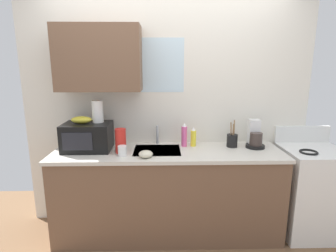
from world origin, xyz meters
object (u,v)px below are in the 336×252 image
object	(u,v)px
paper_towel_roll	(98,111)
coffee_maker	(255,137)
small_bowl	(146,154)
dish_soap_bottle_pink	(184,135)
dish_soap_bottle_yellow	(193,137)
cereal_canister	(121,141)
utensil_crock	(232,140)
mug_white	(122,151)
banana_bunch	(81,120)
microwave	(88,137)
stove_range	(310,190)

from	to	relation	value
paper_towel_roll	coffee_maker	bearing A→B (deg)	0.30
small_bowl	dish_soap_bottle_pink	bearing A→B (deg)	42.89
dish_soap_bottle_yellow	coffee_maker	bearing A→B (deg)	-3.97
small_bowl	cereal_canister	bearing A→B (deg)	148.80
dish_soap_bottle_yellow	utensil_crock	bearing A→B (deg)	-4.60
coffee_maker	dish_soap_bottle_yellow	bearing A→B (deg)	176.03
coffee_maker	dish_soap_bottle_pink	world-z (taller)	coffee_maker
mug_white	dish_soap_bottle_pink	bearing A→B (deg)	26.03
banana_bunch	dish_soap_bottle_yellow	size ratio (longest dim) A/B	0.99
banana_bunch	paper_towel_roll	bearing A→B (deg)	18.43
microwave	coffee_maker	size ratio (longest dim) A/B	1.64
dish_soap_bottle_pink	cereal_canister	size ratio (longest dim) A/B	1.04
banana_bunch	stove_range	bearing A→B (deg)	-1.15
cereal_canister	mug_white	bearing A→B (deg)	-72.89
paper_towel_roll	cereal_canister	distance (m)	0.39
coffee_maker	microwave	bearing A→B (deg)	-177.97
stove_range	cereal_canister	bearing A→B (deg)	-178.41
paper_towel_roll	dish_soap_bottle_pink	bearing A→B (deg)	3.50
microwave	utensil_crock	distance (m)	1.47
dish_soap_bottle_pink	mug_white	world-z (taller)	dish_soap_bottle_pink
mug_white	cereal_canister	bearing A→B (deg)	107.11
banana_bunch	microwave	bearing A→B (deg)	-1.80
stove_range	dish_soap_bottle_yellow	bearing A→B (deg)	173.00
coffee_maker	mug_white	distance (m)	1.35
coffee_maker	mug_white	size ratio (longest dim) A/B	2.95
paper_towel_roll	mug_white	world-z (taller)	paper_towel_roll
coffee_maker	dish_soap_bottle_yellow	xyz separation A→B (m)	(-0.63, 0.04, -0.01)
utensil_crock	mug_white	bearing A→B (deg)	-166.64
utensil_crock	small_bowl	size ratio (longest dim) A/B	2.16
banana_bunch	dish_soap_bottle_pink	distance (m)	1.04
coffee_maker	mug_white	xyz separation A→B (m)	(-1.32, -0.25, -0.06)
coffee_maker	dish_soap_bottle_pink	bearing A→B (deg)	176.47
coffee_maker	small_bowl	world-z (taller)	coffee_maker
banana_bunch	utensil_crock	bearing A→B (deg)	2.64
dish_soap_bottle_yellow	small_bowl	world-z (taller)	dish_soap_bottle_yellow
microwave	coffee_maker	distance (m)	1.69
utensil_crock	banana_bunch	bearing A→B (deg)	-177.36
stove_range	dish_soap_bottle_pink	distance (m)	1.43
banana_bunch	paper_towel_roll	distance (m)	0.18
coffee_maker	dish_soap_bottle_pink	size ratio (longest dim) A/B	1.14
dish_soap_bottle_yellow	small_bowl	distance (m)	0.59
microwave	dish_soap_bottle_pink	bearing A→B (deg)	6.17
dish_soap_bottle_yellow	dish_soap_bottle_pink	bearing A→B (deg)	179.36
stove_range	dish_soap_bottle_pink	xyz separation A→B (m)	(-1.30, 0.15, 0.56)
utensil_crock	coffee_maker	bearing A→B (deg)	-2.87
coffee_maker	small_bowl	xyz separation A→B (m)	(-1.10, -0.31, -0.07)
banana_bunch	small_bowl	bearing A→B (deg)	-21.41
stove_range	microwave	xyz separation A→B (m)	(-2.27, 0.04, 0.58)
coffee_maker	dish_soap_bottle_yellow	size ratio (longest dim) A/B	1.38
banana_bunch	dish_soap_bottle_pink	xyz separation A→B (m)	(1.02, 0.10, -0.19)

